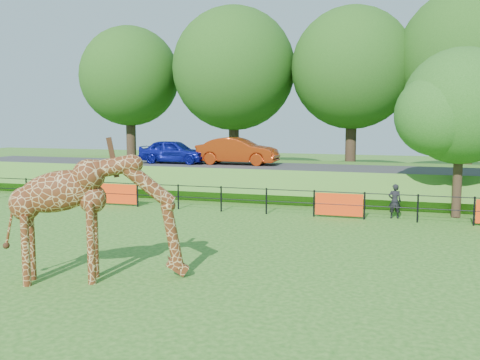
{
  "coord_description": "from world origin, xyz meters",
  "views": [
    {
      "loc": [
        5.55,
        -13.32,
        4.05
      ],
      "look_at": [
        0.38,
        3.13,
        2.0
      ],
      "focal_mm": 40.0,
      "sensor_mm": 36.0,
      "label": 1
    }
  ],
  "objects_px": {
    "giraffe": "(98,218)",
    "car_red": "(237,151)",
    "car_blue": "(174,151)",
    "tree_east": "(463,111)",
    "visitor": "(395,201)"
  },
  "relations": [
    {
      "from": "giraffe",
      "to": "visitor",
      "type": "bearing_deg",
      "value": 32.76
    },
    {
      "from": "giraffe",
      "to": "tree_east",
      "type": "height_order",
      "value": "tree_east"
    },
    {
      "from": "car_red",
      "to": "tree_east",
      "type": "bearing_deg",
      "value": -115.66
    },
    {
      "from": "giraffe",
      "to": "visitor",
      "type": "height_order",
      "value": "giraffe"
    },
    {
      "from": "visitor",
      "to": "car_red",
      "type": "bearing_deg",
      "value": -45.01
    },
    {
      "from": "visitor",
      "to": "tree_east",
      "type": "relative_size",
      "value": 0.21
    },
    {
      "from": "visitor",
      "to": "tree_east",
      "type": "xyz_separation_m",
      "value": [
        2.46,
        1.01,
        3.59
      ]
    },
    {
      "from": "car_red",
      "to": "car_blue",
      "type": "bearing_deg",
      "value": 95.26
    },
    {
      "from": "car_blue",
      "to": "visitor",
      "type": "bearing_deg",
      "value": -115.23
    },
    {
      "from": "giraffe",
      "to": "car_blue",
      "type": "distance_m",
      "value": 17.3
    },
    {
      "from": "giraffe",
      "to": "car_red",
      "type": "bearing_deg",
      "value": 71.26
    },
    {
      "from": "car_blue",
      "to": "giraffe",
      "type": "bearing_deg",
      "value": -161.72
    },
    {
      "from": "car_blue",
      "to": "tree_east",
      "type": "distance_m",
      "value": 15.61
    },
    {
      "from": "car_blue",
      "to": "tree_east",
      "type": "bearing_deg",
      "value": -107.94
    },
    {
      "from": "giraffe",
      "to": "car_blue",
      "type": "bearing_deg",
      "value": 83.62
    }
  ]
}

